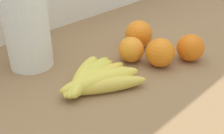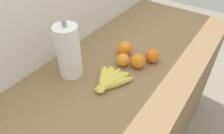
{
  "view_description": "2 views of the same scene",
  "coord_description": "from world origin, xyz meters",
  "px_view_note": "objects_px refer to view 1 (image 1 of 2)",
  "views": [
    {
      "loc": [
        -0.57,
        -0.43,
        1.23
      ],
      "look_at": [
        -0.15,
        -0.03,
        0.9
      ],
      "focal_mm": 45.94,
      "sensor_mm": 36.0,
      "label": 1
    },
    {
      "loc": [
        -0.77,
        -0.43,
        1.55
      ],
      "look_at": [
        -0.13,
        0.02,
        0.9
      ],
      "focal_mm": 33.7,
      "sensor_mm": 36.0,
      "label": 2
    }
  ],
  "objects_px": {
    "banana_bunch": "(95,79)",
    "paper_towel_roll": "(25,18)",
    "orange_right": "(160,53)",
    "orange_back_right": "(131,50)",
    "orange_center": "(139,34)",
    "orange_back_left": "(190,48)"
  },
  "relations": [
    {
      "from": "orange_right",
      "to": "orange_center",
      "type": "height_order",
      "value": "orange_center"
    },
    {
      "from": "orange_right",
      "to": "paper_towel_roll",
      "type": "bearing_deg",
      "value": 133.27
    },
    {
      "from": "orange_center",
      "to": "orange_right",
      "type": "bearing_deg",
      "value": -114.06
    },
    {
      "from": "banana_bunch",
      "to": "paper_towel_roll",
      "type": "bearing_deg",
      "value": 102.75
    },
    {
      "from": "orange_back_right",
      "to": "banana_bunch",
      "type": "bearing_deg",
      "value": -171.98
    },
    {
      "from": "banana_bunch",
      "to": "orange_back_right",
      "type": "relative_size",
      "value": 2.91
    },
    {
      "from": "orange_back_right",
      "to": "orange_back_left",
      "type": "bearing_deg",
      "value": -43.6
    },
    {
      "from": "banana_bunch",
      "to": "orange_center",
      "type": "relative_size",
      "value": 2.47
    },
    {
      "from": "orange_back_left",
      "to": "paper_towel_roll",
      "type": "distance_m",
      "value": 0.43
    },
    {
      "from": "orange_center",
      "to": "banana_bunch",
      "type": "bearing_deg",
      "value": -164.74
    },
    {
      "from": "orange_right",
      "to": "orange_center",
      "type": "relative_size",
      "value": 0.94
    },
    {
      "from": "banana_bunch",
      "to": "paper_towel_roll",
      "type": "height_order",
      "value": "paper_towel_roll"
    },
    {
      "from": "orange_right",
      "to": "orange_back_left",
      "type": "xyz_separation_m",
      "value": [
        0.08,
        -0.04,
        -0.0
      ]
    },
    {
      "from": "orange_right",
      "to": "orange_back_right",
      "type": "relative_size",
      "value": 1.1
    },
    {
      "from": "banana_bunch",
      "to": "paper_towel_roll",
      "type": "distance_m",
      "value": 0.23
    },
    {
      "from": "banana_bunch",
      "to": "orange_back_left",
      "type": "distance_m",
      "value": 0.28
    },
    {
      "from": "orange_right",
      "to": "orange_center",
      "type": "xyz_separation_m",
      "value": [
        0.05,
        0.11,
        0.0
      ]
    },
    {
      "from": "orange_back_right",
      "to": "orange_center",
      "type": "bearing_deg",
      "value": 27.19
    },
    {
      "from": "orange_back_right",
      "to": "orange_center",
      "type": "relative_size",
      "value": 0.85
    },
    {
      "from": "banana_bunch",
      "to": "orange_back_right",
      "type": "bearing_deg",
      "value": 8.02
    },
    {
      "from": "orange_right",
      "to": "paper_towel_roll",
      "type": "distance_m",
      "value": 0.35
    },
    {
      "from": "orange_back_left",
      "to": "paper_towel_roll",
      "type": "xyz_separation_m",
      "value": [
        -0.31,
        0.28,
        0.09
      ]
    }
  ]
}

